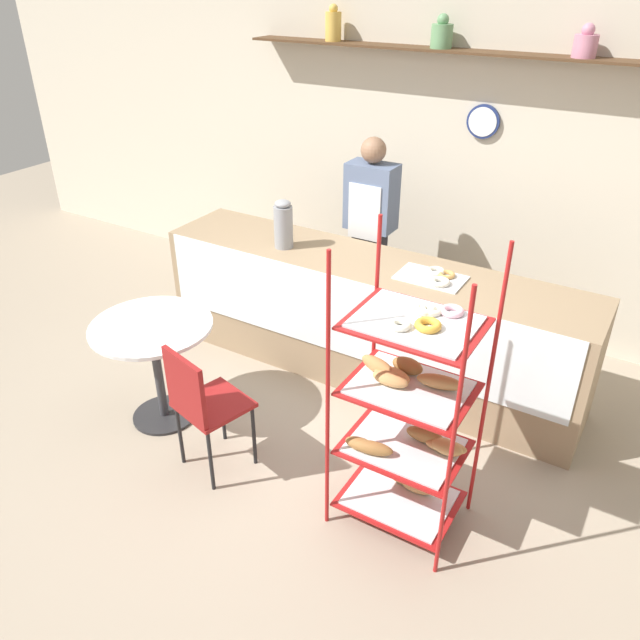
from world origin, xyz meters
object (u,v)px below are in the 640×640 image
(donut_tray_counter, at_px, (435,277))
(person_worker, at_px, (370,232))
(cafe_table, at_px, (154,348))
(cafe_chair, at_px, (201,400))
(coffee_carafe, at_px, (283,224))
(pastry_rack, at_px, (408,413))

(donut_tray_counter, bearing_deg, person_worker, 143.91)
(person_worker, distance_m, cafe_table, 1.92)
(cafe_table, bearing_deg, person_worker, 69.52)
(cafe_chair, distance_m, donut_tray_counter, 1.72)
(cafe_table, distance_m, coffee_carafe, 1.28)
(person_worker, bearing_deg, cafe_table, -110.48)
(pastry_rack, height_order, cafe_table, pastry_rack)
(coffee_carafe, distance_m, donut_tray_counter, 1.18)
(person_worker, relative_size, coffee_carafe, 4.56)
(pastry_rack, relative_size, cafe_chair, 1.91)
(donut_tray_counter, bearing_deg, pastry_rack, -73.71)
(cafe_chair, bearing_deg, person_worker, -76.86)
(pastry_rack, xyz_separation_m, coffee_carafe, (-1.50, 1.09, 0.37))
(person_worker, bearing_deg, coffee_carafe, -121.48)
(cafe_chair, bearing_deg, donut_tray_counter, -105.15)
(person_worker, distance_m, cafe_chair, 2.05)
(cafe_table, height_order, coffee_carafe, coffee_carafe)
(cafe_chair, relative_size, coffee_carafe, 2.42)
(cafe_table, distance_m, donut_tray_counter, 1.91)
(donut_tray_counter, bearing_deg, cafe_chair, -119.97)
(pastry_rack, distance_m, cafe_table, 1.78)
(pastry_rack, distance_m, donut_tray_counter, 1.23)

